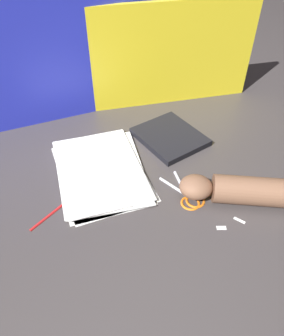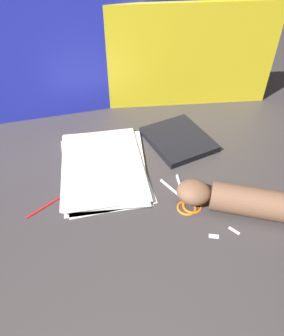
{
  "view_description": "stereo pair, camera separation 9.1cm",
  "coord_description": "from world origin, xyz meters",
  "views": [
    {
      "loc": [
        -0.17,
        -0.64,
        0.67
      ],
      "look_at": [
        0.02,
        0.01,
        0.06
      ],
      "focal_mm": 35.0,
      "sensor_mm": 36.0,
      "label": 1
    },
    {
      "loc": [
        -0.08,
        -0.66,
        0.67
      ],
      "look_at": [
        0.02,
        0.01,
        0.06
      ],
      "focal_mm": 35.0,
      "sensor_mm": 36.0,
      "label": 2
    }
  ],
  "objects": [
    {
      "name": "paper_scrap_near",
      "position": [
        0.17,
        -0.2,
        0.0
      ],
      "size": [
        0.03,
        0.02,
        0.0
      ],
      "color": "white",
      "rests_on": "ground_plane"
    },
    {
      "name": "backdrop_panel_left",
      "position": [
        -0.16,
        0.42,
        0.26
      ],
      "size": [
        0.87,
        0.12,
        0.51
      ],
      "color": "#2833D1",
      "rests_on": "ground_plane"
    },
    {
      "name": "backdrop_panel_center",
      "position": [
        0.21,
        0.42,
        0.18
      ],
      "size": [
        0.7,
        0.06,
        0.37
      ],
      "color": "yellow",
      "rests_on": "ground_plane"
    },
    {
      "name": "paper_scrap_far",
      "position": [
        0.2,
        -0.11,
        0.0
      ],
      "size": [
        0.01,
        0.02,
        0.0
      ],
      "color": "white",
      "rests_on": "ground_plane"
    },
    {
      "name": "paper_scrap_mid",
      "position": [
        0.22,
        -0.2,
        0.0
      ],
      "size": [
        0.03,
        0.03,
        0.0
      ],
      "color": "white",
      "rests_on": "ground_plane"
    },
    {
      "name": "scissors",
      "position": [
        0.13,
        -0.08,
        0.0
      ],
      "size": [
        0.11,
        0.16,
        0.01
      ],
      "color": "silver",
      "rests_on": "ground_plane"
    },
    {
      "name": "book_closed",
      "position": [
        0.17,
        0.18,
        0.01
      ],
      "size": [
        0.24,
        0.26,
        0.02
      ],
      "color": "black",
      "rests_on": "ground_plane"
    },
    {
      "name": "hand_forearm",
      "position": [
        0.24,
        -0.13,
        0.04
      ],
      "size": [
        0.31,
        0.19,
        0.08
      ],
      "color": "brown",
      "rests_on": "ground_plane"
    },
    {
      "name": "ground_plane",
      "position": [
        0.0,
        0.0,
        0.0
      ],
      "size": [
        6.0,
        6.0,
        0.0
      ],
      "primitive_type": "plane",
      "color": "#3D3838"
    },
    {
      "name": "paper_stack",
      "position": [
        -0.09,
        0.09,
        0.01
      ],
      "size": [
        0.27,
        0.36,
        0.02
      ],
      "color": "white",
      "rests_on": "ground_plane"
    },
    {
      "name": "pen",
      "position": [
        -0.24,
        -0.04,
        0.0
      ],
      "size": [
        0.12,
        0.09,
        0.01
      ],
      "color": "red",
      "rests_on": "ground_plane"
    }
  ]
}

